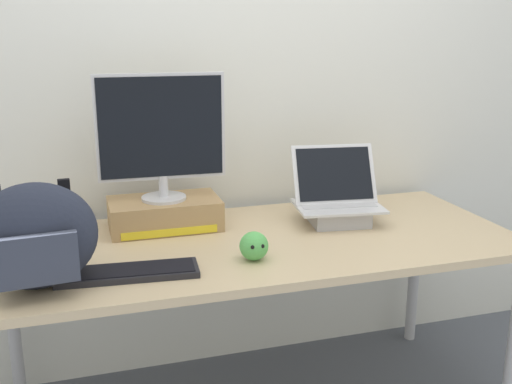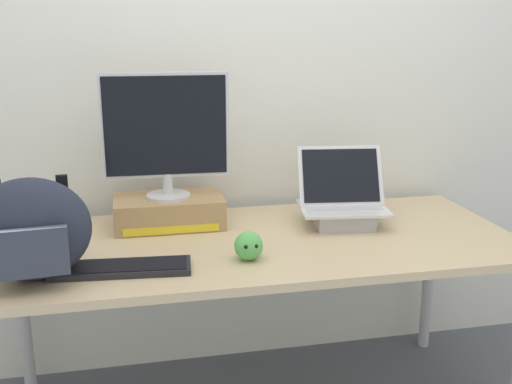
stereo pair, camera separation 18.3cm
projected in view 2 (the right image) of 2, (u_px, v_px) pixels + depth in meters
back_wall at (231, 73)px, 2.56m from camera, size 7.00×0.10×2.60m
desk at (256, 255)px, 2.25m from camera, size 1.93×0.82×0.74m
toner_box_yellow at (169, 211)px, 2.37m from camera, size 0.42×0.25×0.11m
desktop_monitor at (166, 133)px, 2.29m from camera, size 0.48×0.17×0.48m
open_laptop at (342, 209)px, 2.38m from camera, size 0.37×0.29×0.29m
external_keyboard at (122, 268)px, 1.93m from camera, size 0.45×0.17×0.02m
messenger_backpack at (30, 231)px, 1.83m from camera, size 0.38×0.27×0.32m
coffee_mug at (43, 218)px, 2.32m from camera, size 0.13×0.08×0.09m
cell_phone at (47, 249)px, 2.12m from camera, size 0.13×0.15×0.01m
plush_toy at (249, 246)px, 2.02m from camera, size 0.10×0.10×0.10m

